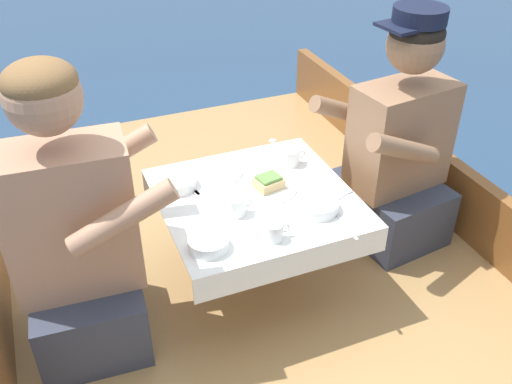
# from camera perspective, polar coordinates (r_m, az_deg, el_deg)

# --- Properties ---
(ground_plane) EXTENTS (60.00, 60.00, 0.00)m
(ground_plane) POSITION_cam_1_polar(r_m,az_deg,el_deg) (2.58, -0.46, -11.84)
(ground_plane) COLOR navy
(boat_deck) EXTENTS (1.99, 3.04, 0.26)m
(boat_deck) POSITION_cam_1_polar(r_m,az_deg,el_deg) (2.48, -0.47, -9.75)
(boat_deck) COLOR #A87F4C
(boat_deck) RESTS_ON ground_plane
(gunwale_starboard) EXTENTS (0.06, 3.04, 0.30)m
(gunwale_starboard) POSITION_cam_1_polar(r_m,az_deg,el_deg) (2.74, 18.62, 0.33)
(gunwale_starboard) COLOR brown
(gunwale_starboard) RESTS_ON boat_deck
(cockpit_table) EXTENTS (0.71, 0.69, 0.39)m
(cockpit_table) POSITION_cam_1_polar(r_m,az_deg,el_deg) (2.14, 0.00, -1.36)
(cockpit_table) COLOR #B2B2B7
(cockpit_table) RESTS_ON boat_deck
(person_port) EXTENTS (0.54, 0.47, 1.04)m
(person_port) POSITION_cam_1_polar(r_m,az_deg,el_deg) (1.94, -17.49, -4.55)
(person_port) COLOR #333847
(person_port) RESTS_ON boat_deck
(person_starboard) EXTENTS (0.56, 0.50, 1.00)m
(person_starboard) POSITION_cam_1_polar(r_m,az_deg,el_deg) (2.43, 13.89, 4.01)
(person_starboard) COLOR #333847
(person_starboard) RESTS_ON boat_deck
(plate_sandwich) EXTENTS (0.22, 0.22, 0.01)m
(plate_sandwich) POSITION_cam_1_polar(r_m,az_deg,el_deg) (2.16, 1.25, 0.39)
(plate_sandwich) COLOR white
(plate_sandwich) RESTS_ON cockpit_table
(plate_bread) EXTENTS (0.18, 0.18, 0.01)m
(plate_bread) POSITION_cam_1_polar(r_m,az_deg,el_deg) (2.25, -3.73, 1.88)
(plate_bread) COLOR white
(plate_bread) RESTS_ON cockpit_table
(sandwich) EXTENTS (0.12, 0.10, 0.05)m
(sandwich) POSITION_cam_1_polar(r_m,az_deg,el_deg) (2.14, 1.26, 1.00)
(sandwich) COLOR #E0BC7F
(sandwich) RESTS_ON plate_sandwich
(bowl_port_near) EXTENTS (0.13, 0.13, 0.04)m
(bowl_port_near) POSITION_cam_1_polar(r_m,az_deg,el_deg) (1.87, -4.79, -5.07)
(bowl_port_near) COLOR white
(bowl_port_near) RESTS_ON cockpit_table
(bowl_starboard_near) EXTENTS (0.15, 0.15, 0.04)m
(bowl_starboard_near) POSITION_cam_1_polar(r_m,az_deg,el_deg) (2.04, 6.22, -1.31)
(bowl_starboard_near) COLOR white
(bowl_starboard_near) RESTS_ON cockpit_table
(bowl_center_far) EXTENTS (0.15, 0.15, 0.04)m
(bowl_center_far) POSITION_cam_1_polar(r_m,az_deg,el_deg) (2.18, -7.91, 1.01)
(bowl_center_far) COLOR white
(bowl_center_far) RESTS_ON cockpit_table
(coffee_cup_port) EXTENTS (0.09, 0.06, 0.06)m
(coffee_cup_port) POSITION_cam_1_polar(r_m,az_deg,el_deg) (1.90, 1.85, -3.93)
(coffee_cup_port) COLOR white
(coffee_cup_port) RESTS_ON cockpit_table
(coffee_cup_starboard) EXTENTS (0.10, 0.07, 0.07)m
(coffee_cup_starboard) POSITION_cam_1_polar(r_m,az_deg,el_deg) (2.01, -1.95, -1.36)
(coffee_cup_starboard) COLOR white
(coffee_cup_starboard) RESTS_ON cockpit_table
(coffee_cup_center) EXTENTS (0.10, 0.07, 0.07)m
(coffee_cup_center) POSITION_cam_1_polar(r_m,az_deg,el_deg) (2.30, 3.52, 3.55)
(coffee_cup_center) COLOR white
(coffee_cup_center) RESTS_ON cockpit_table
(utensil_fork_starboard) EXTENTS (0.05, 0.17, 0.00)m
(utensil_fork_starboard) POSITION_cam_1_polar(r_m,az_deg,el_deg) (2.11, -5.25, -0.74)
(utensil_fork_starboard) COLOR silver
(utensil_fork_starboard) RESTS_ON cockpit_table
(utensil_knife_port) EXTENTS (0.02, 0.17, 0.00)m
(utensil_knife_port) POSITION_cam_1_polar(r_m,az_deg,el_deg) (1.99, 8.98, -3.32)
(utensil_knife_port) COLOR silver
(utensil_knife_port) RESTS_ON cockpit_table
(utensil_spoon_starboard) EXTENTS (0.07, 0.17, 0.01)m
(utensil_spoon_starboard) POSITION_cam_1_polar(r_m,az_deg,el_deg) (2.44, 1.77, 4.69)
(utensil_spoon_starboard) COLOR silver
(utensil_spoon_starboard) RESTS_ON cockpit_table
(utensil_spoon_center) EXTENTS (0.16, 0.08, 0.01)m
(utensil_spoon_center) POSITION_cam_1_polar(r_m,az_deg,el_deg) (2.14, 8.55, -0.42)
(utensil_spoon_center) COLOR silver
(utensil_spoon_center) RESTS_ON cockpit_table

